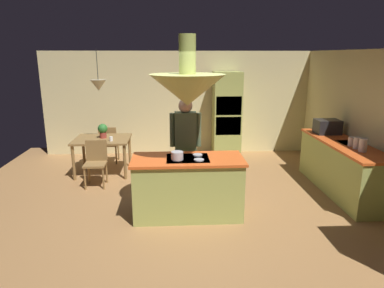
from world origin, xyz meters
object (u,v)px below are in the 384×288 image
object	(u,v)px
cooking_pot_on_cooktop	(177,156)
oven_tower	(227,115)
cup_on_table	(111,139)
canister_flour	(363,145)
canister_sugar	(357,143)
potted_plant_on_table	(103,130)
person_at_island	(186,142)
microwave_on_counter	(327,127)
dining_table	(102,143)
chair_facing_island	(96,160)
kitchen_island	(188,187)
chair_by_back_wall	(109,142)
canister_tea	(352,141)

from	to	relation	value
cooking_pot_on_cooktop	oven_tower	bearing A→B (deg)	69.52
cup_on_table	canister_flour	distance (m)	4.63
canister_sugar	potted_plant_on_table	bearing A→B (deg)	158.68
person_at_island	potted_plant_on_table	distance (m)	2.24
person_at_island	microwave_on_counter	distance (m)	2.97
dining_table	canister_sugar	bearing A→B (deg)	-20.74
chair_facing_island	dining_table	bearing A→B (deg)	90.00
potted_plant_on_table	dining_table	bearing A→B (deg)	-110.24
cup_on_table	kitchen_island	bearing A→B (deg)	-51.72
microwave_on_counter	cooking_pot_on_cooktop	world-z (taller)	microwave_on_counter
microwave_on_counter	chair_by_back_wall	bearing A→B (deg)	164.30
person_at_island	potted_plant_on_table	bearing A→B (deg)	138.45
oven_tower	chair_facing_island	world-z (taller)	oven_tower
chair_facing_island	canister_sugar	distance (m)	4.68
kitchen_island	canister_tea	xyz separation A→B (m)	(2.84, 0.56, 0.54)
chair_facing_island	canister_flour	bearing A→B (deg)	-14.85
dining_table	cup_on_table	size ratio (longest dim) A/B	12.65
kitchen_island	cooking_pot_on_cooktop	world-z (taller)	cooking_pot_on_cooktop
oven_tower	cup_on_table	distance (m)	2.93
chair_facing_island	canister_tea	xyz separation A→B (m)	(4.54, -0.84, 0.51)
kitchen_island	cooking_pot_on_cooktop	size ratio (longest dim) A/B	9.47
microwave_on_counter	potted_plant_on_table	bearing A→B (deg)	172.11
canister_tea	microwave_on_counter	bearing A→B (deg)	90.00
kitchen_island	canister_flour	distance (m)	2.90
person_at_island	cup_on_table	world-z (taller)	person_at_island
canister_flour	canister_tea	size ratio (longest dim) A/B	1.39
oven_tower	dining_table	bearing A→B (deg)	-157.79
canister_tea	microwave_on_counter	world-z (taller)	microwave_on_counter
chair_by_back_wall	canister_tea	distance (m)	5.09
canister_sugar	canister_tea	world-z (taller)	canister_sugar
kitchen_island	potted_plant_on_table	distance (m)	2.77
cup_on_table	microwave_on_counter	distance (m)	4.33
canister_tea	kitchen_island	bearing A→B (deg)	-168.83
chair_facing_island	canister_sugar	size ratio (longest dim) A/B	4.49
potted_plant_on_table	chair_facing_island	bearing A→B (deg)	-91.31
cup_on_table	canister_sugar	bearing A→B (deg)	-18.98
potted_plant_on_table	cooking_pot_on_cooktop	world-z (taller)	cooking_pot_on_cooktop
potted_plant_on_table	chair_by_back_wall	bearing A→B (deg)	91.49
canister_sugar	dining_table	bearing A→B (deg)	159.26
oven_tower	canister_sugar	distance (m)	3.35
potted_plant_on_table	canister_flour	size ratio (longest dim) A/B	1.39
chair_facing_island	cooking_pot_on_cooktop	size ratio (longest dim) A/B	4.83
canister_flour	cooking_pot_on_cooktop	distance (m)	3.02
kitchen_island	cooking_pot_on_cooktop	xyz separation A→B (m)	(-0.16, -0.13, 0.54)
microwave_on_counter	cup_on_table	bearing A→B (deg)	175.44
person_at_island	potted_plant_on_table	world-z (taller)	person_at_island
canister_flour	canister_sugar	xyz separation A→B (m)	(0.00, 0.18, -0.01)
chair_by_back_wall	canister_sugar	xyz separation A→B (m)	(4.54, -2.41, 0.53)
person_at_island	canister_flour	xyz separation A→B (m)	(2.85, -0.46, 0.03)
kitchen_island	canister_sugar	distance (m)	2.92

